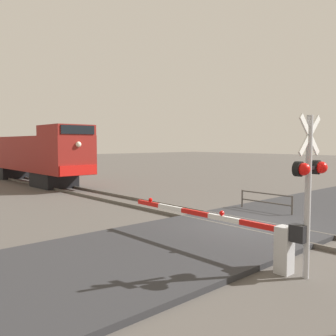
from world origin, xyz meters
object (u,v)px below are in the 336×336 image
Objects in this scene: guard_railing at (266,200)px; locomotive at (31,155)px; crossing_gate at (254,234)px; crossing_signal at (309,179)px.

locomotive is at bearing 97.85° from guard_railing.
locomotive is at bearing 82.01° from crossing_gate.
crossing_signal is 7.84m from guard_railing.
crossing_signal is 2.07m from crossing_gate.
crossing_signal is 1.46× the size of guard_railing.
locomotive reaches higher than guard_railing.
locomotive reaches higher than crossing_signal.
crossing_gate is (-0.11, 1.38, -1.54)m from crossing_signal.
locomotive is 4.36× the size of crossing_signal.
guard_railing is (2.73, -19.79, -1.58)m from locomotive.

